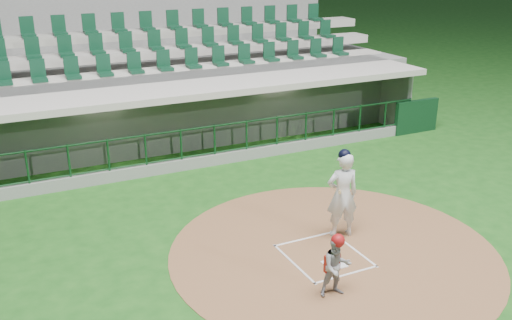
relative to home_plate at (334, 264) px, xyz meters
The scene contains 8 objects.
ground 0.70m from the home_plate, 90.00° to the left, with size 120.00×120.00×0.00m, color #184D16.
dirt_circle 0.58m from the home_plate, 59.04° to the left, with size 7.20×7.20×0.01m, color brown.
home_plate is the anchor object (origin of this frame).
batter_box_chalk 0.40m from the home_plate, 90.00° to the left, with size 1.55×1.80×0.01m.
dugout_structure 8.57m from the home_plate, 88.60° to the left, with size 16.40×3.70×3.00m.
seating_deck 11.69m from the home_plate, 90.00° to the left, with size 17.00×6.72×5.15m.
batter 1.71m from the home_plate, 51.17° to the left, with size 0.95×0.96×2.10m.
catcher 1.27m from the home_plate, 122.70° to the right, with size 0.66×0.55×1.29m.
Camera 1 is at (-6.06, -9.41, 6.20)m, focal length 40.00 mm.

